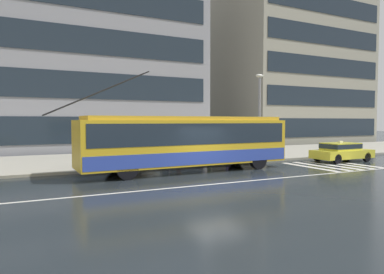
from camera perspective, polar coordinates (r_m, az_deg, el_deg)
name	(u,v)px	position (r m, az deg, el deg)	size (l,w,h in m)	color
ground_plane	(217,178)	(16.24, 4.20, -6.94)	(160.00, 160.00, 0.00)	#20262B
sidewalk_slab	(152,158)	(24.67, -6.68, -3.49)	(80.00, 10.00, 0.14)	gray
crosswalk_stripe_edge_near	(309,167)	(21.36, 18.98, -4.76)	(0.44, 4.40, 0.01)	beige
crosswalk_stripe_inner_a	(320,166)	(22.00, 20.65, -4.57)	(0.44, 4.40, 0.01)	beige
crosswalk_stripe_center	(331,165)	(22.66, 22.22, -4.39)	(0.44, 4.40, 0.01)	beige
crosswalk_stripe_inner_b	(341,164)	(23.33, 23.71, -4.22)	(0.44, 4.40, 0.01)	beige
crosswalk_stripe_edge_far	(351,164)	(24.02, 25.11, -4.06)	(0.44, 4.40, 0.01)	beige
lane_centre_line	(231,183)	(15.23, 6.48, -7.59)	(72.00, 0.14, 0.01)	silver
trolleybus	(188,141)	(18.34, -0.70, -0.71)	(13.01, 2.95, 5.19)	gold
taxi_ahead_of_bus	(341,151)	(25.00, 23.74, -2.17)	(4.27, 1.85, 1.39)	yellow
bus_shelter	(137,134)	(20.97, -9.20, 0.52)	(3.78, 1.68, 2.38)	gray
pedestrian_at_shelter	(178,137)	(22.67, -2.35, 0.08)	(1.03, 1.03, 1.94)	#4D4850
pedestrian_approaching_curb	(229,136)	(23.65, 6.21, 0.17)	(1.39, 1.39, 1.94)	navy
pedestrian_walking_past	(208,137)	(22.24, 2.75, 0.05)	(1.39, 1.39, 1.96)	#475241
pedestrian_waiting_by_pole	(138,137)	(21.69, -8.96, 0.04)	(1.28, 1.28, 1.99)	black
street_lamp	(259,108)	(24.23, 11.21, 4.83)	(0.60, 0.32, 5.83)	gray
office_tower_corner_left	(62,35)	(36.80, -20.94, 15.69)	(25.48, 14.41, 22.21)	gray
office_tower_corner_right	(292,31)	(48.78, 16.38, 16.61)	(18.56, 12.12, 29.09)	gray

